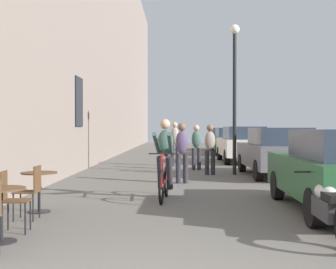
{
  "coord_description": "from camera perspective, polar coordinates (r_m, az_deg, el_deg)",
  "views": [
    {
      "loc": [
        0.21,
        -3.61,
        1.5
      ],
      "look_at": [
        -0.18,
        14.85,
        1.26
      ],
      "focal_mm": 48.62,
      "sensor_mm": 36.0,
      "label": 1
    }
  ],
  "objects": [
    {
      "name": "cafe_table_near",
      "position": [
        6.45,
        -20.2,
        -8.06
      ],
      "size": [
        0.64,
        0.64,
        0.72
      ],
      "color": "black",
      "rests_on": "ground_plane"
    },
    {
      "name": "cafe_chair_near_toward_street",
      "position": [
        6.99,
        -19.08,
        -7.39
      ],
      "size": [
        0.42,
        0.42,
        0.89
      ],
      "color": "black",
      "rests_on": "ground_plane"
    },
    {
      "name": "cafe_table_mid",
      "position": [
        8.52,
        -15.86,
        -5.9
      ],
      "size": [
        0.64,
        0.64,
        0.72
      ],
      "color": "black",
      "rests_on": "ground_plane"
    },
    {
      "name": "cafe_chair_mid_toward_street",
      "position": [
        7.86,
        -16.78,
        -6.49
      ],
      "size": [
        0.39,
        0.39,
        0.89
      ],
      "color": "black",
      "rests_on": "ground_plane"
    },
    {
      "name": "cyclist_on_bicycle",
      "position": [
        9.71,
        -0.43,
        -3.35
      ],
      "size": [
        0.52,
        1.76,
        1.74
      ],
      "color": "black",
      "rests_on": "ground_plane"
    },
    {
      "name": "pedestrian_near",
      "position": [
        12.48,
        1.75,
        -1.87
      ],
      "size": [
        0.37,
        0.28,
        1.66
      ],
      "color": "#26262D",
      "rests_on": "ground_plane"
    },
    {
      "name": "pedestrian_mid",
      "position": [
        14.85,
        5.28,
        -1.52
      ],
      "size": [
        0.36,
        0.27,
        1.63
      ],
      "color": "#26262D",
      "rests_on": "ground_plane"
    },
    {
      "name": "pedestrian_far",
      "position": [
        16.5,
        3.57,
        -1.27
      ],
      "size": [
        0.37,
        0.28,
        1.64
      ],
      "color": "#26262D",
      "rests_on": "ground_plane"
    },
    {
      "name": "pedestrian_furthest",
      "position": [
        18.25,
        0.86,
        -0.84
      ],
      "size": [
        0.37,
        0.28,
        1.77
      ],
      "color": "#26262D",
      "rests_on": "ground_plane"
    },
    {
      "name": "street_lamp",
      "position": [
        15.08,
        8.35,
        6.84
      ],
      "size": [
        0.32,
        0.32,
        4.9
      ],
      "color": "black",
      "rests_on": "ground_plane"
    },
    {
      "name": "parked_car_second",
      "position": [
        14.66,
        13.37,
        -2.06
      ],
      "size": [
        1.89,
        4.33,
        1.53
      ],
      "color": "#595960",
      "rests_on": "ground_plane"
    },
    {
      "name": "parked_car_third",
      "position": [
        20.44,
        9.28,
        -1.17
      ],
      "size": [
        1.92,
        4.48,
        1.59
      ],
      "color": "beige",
      "rests_on": "ground_plane"
    },
    {
      "name": "parked_car_fourth",
      "position": [
        26.35,
        7.73,
        -0.8
      ],
      "size": [
        1.84,
        4.35,
        1.55
      ],
      "color": "#23512D",
      "rests_on": "ground_plane"
    },
    {
      "name": "parked_car_fifth",
      "position": [
        31.56,
        6.85,
        -0.53
      ],
      "size": [
        1.97,
        4.44,
        1.56
      ],
      "color": "#595960",
      "rests_on": "ground_plane"
    },
    {
      "name": "parked_motorcycle",
      "position": [
        6.66,
        19.44,
        -8.78
      ],
      "size": [
        0.62,
        2.15,
        0.92
      ],
      "color": "black",
      "rests_on": "ground_plane"
    }
  ]
}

